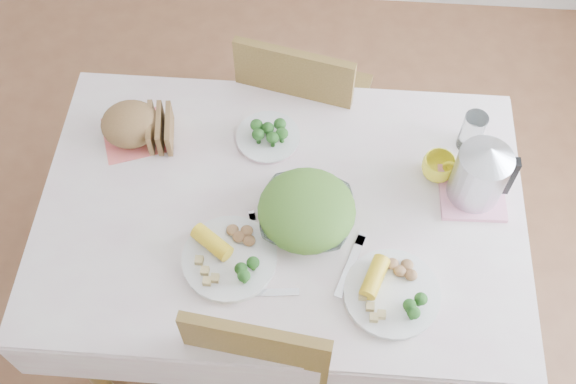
# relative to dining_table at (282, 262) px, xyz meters

# --- Properties ---
(floor) EXTENTS (3.60, 3.60, 0.00)m
(floor) POSITION_rel_dining_table_xyz_m (0.00, 0.00, -0.38)
(floor) COLOR brown
(floor) RESTS_ON ground
(dining_table) EXTENTS (1.40, 0.90, 0.75)m
(dining_table) POSITION_rel_dining_table_xyz_m (0.00, 0.00, 0.00)
(dining_table) COLOR brown
(dining_table) RESTS_ON floor
(tablecloth) EXTENTS (1.50, 1.00, 0.01)m
(tablecloth) POSITION_rel_dining_table_xyz_m (0.00, 0.00, 0.38)
(tablecloth) COLOR silver
(tablecloth) RESTS_ON dining_table
(chair_far) EXTENTS (0.52, 0.52, 0.96)m
(chair_far) POSITION_rel_dining_table_xyz_m (0.05, 0.65, 0.09)
(chair_far) COLOR brown
(chair_far) RESTS_ON floor
(salad_bowl) EXTENTS (0.30, 0.30, 0.07)m
(salad_bowl) POSITION_rel_dining_table_xyz_m (0.08, -0.04, 0.42)
(salad_bowl) COLOR white
(salad_bowl) RESTS_ON tablecloth
(dinner_plate_left) EXTENTS (0.39, 0.39, 0.02)m
(dinner_plate_left) POSITION_rel_dining_table_xyz_m (-0.14, -0.19, 0.40)
(dinner_plate_left) COLOR white
(dinner_plate_left) RESTS_ON tablecloth
(dinner_plate_right) EXTENTS (0.39, 0.39, 0.02)m
(dinner_plate_right) POSITION_rel_dining_table_xyz_m (0.34, -0.27, 0.40)
(dinner_plate_right) COLOR white
(dinner_plate_right) RESTS_ON tablecloth
(broccoli_plate) EXTENTS (0.26, 0.26, 0.02)m
(broccoli_plate) POSITION_rel_dining_table_xyz_m (-0.06, 0.26, 0.40)
(broccoli_plate) COLOR beige
(broccoli_plate) RESTS_ON tablecloth
(napkin) EXTENTS (0.25, 0.25, 0.00)m
(napkin) POSITION_rel_dining_table_xyz_m (-0.51, 0.24, 0.39)
(napkin) COLOR #FF7067
(napkin) RESTS_ON tablecloth
(bread_loaf) EXTENTS (0.20, 0.19, 0.11)m
(bread_loaf) POSITION_rel_dining_table_xyz_m (-0.51, 0.24, 0.45)
(bread_loaf) COLOR brown
(bread_loaf) RESTS_ON napkin
(yellow_mug) EXTENTS (0.14, 0.14, 0.08)m
(yellow_mug) POSITION_rel_dining_table_xyz_m (0.48, 0.16, 0.43)
(yellow_mug) COLOR yellow
(yellow_mug) RESTS_ON tablecloth
(glass_tumbler) EXTENTS (0.08, 0.08, 0.14)m
(glass_tumbler) POSITION_rel_dining_table_xyz_m (0.59, 0.28, 0.45)
(glass_tumbler) COLOR white
(glass_tumbler) RESTS_ON tablecloth
(pink_tray) EXTENTS (0.21, 0.21, 0.02)m
(pink_tray) POSITION_rel_dining_table_xyz_m (0.59, 0.09, 0.40)
(pink_tray) COLOR pink
(pink_tray) RESTS_ON tablecloth
(electric_kettle) EXTENTS (0.19, 0.19, 0.23)m
(electric_kettle) POSITION_rel_dining_table_xyz_m (0.59, 0.09, 0.51)
(electric_kettle) COLOR #B2B5BA
(electric_kettle) RESTS_ON pink_tray
(fork_left) EXTENTS (0.07, 0.17, 0.00)m
(fork_left) POSITION_rel_dining_table_xyz_m (-0.06, -0.11, 0.39)
(fork_left) COLOR silver
(fork_left) RESTS_ON tablecloth
(fork_right) EXTENTS (0.09, 0.21, 0.00)m
(fork_right) POSITION_rel_dining_table_xyz_m (0.22, -0.19, 0.39)
(fork_right) COLOR silver
(fork_right) RESTS_ON tablecloth
(knife) EXTENTS (0.19, 0.04, 0.00)m
(knife) POSITION_rel_dining_table_xyz_m (-0.02, -0.29, 0.39)
(knife) COLOR silver
(knife) RESTS_ON tablecloth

